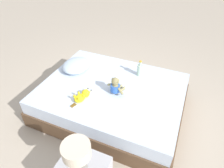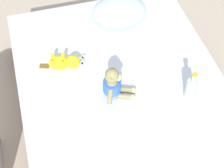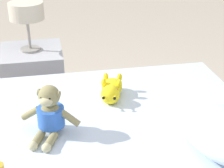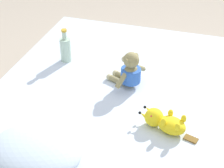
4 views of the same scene
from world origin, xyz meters
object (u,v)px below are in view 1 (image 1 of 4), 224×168
at_px(bedside_lamp, 76,151).
at_px(glass_bottle, 140,70).
at_px(bed, 112,99).
at_px(pillow, 76,65).
at_px(plush_yellow_creature, 82,96).
at_px(plush_monkey, 116,87).

bearing_deg(bedside_lamp, glass_bottle, -2.26).
bearing_deg(bedside_lamp, bed, 9.32).
relative_size(glass_bottle, bedside_lamp, 0.69).
distance_m(pillow, bedside_lamp, 1.59).
height_order(pillow, glass_bottle, glass_bottle).
distance_m(plush_yellow_creature, bedside_lamp, 0.94).
bearing_deg(bedside_lamp, pillow, 32.44).
relative_size(bed, pillow, 4.01).
relative_size(plush_monkey, bedside_lamp, 0.80).
bearing_deg(plush_yellow_creature, bed, -34.28).
relative_size(plush_yellow_creature, bedside_lamp, 0.96).
bearing_deg(plush_monkey, plush_yellow_creature, 129.56).
distance_m(pillow, plush_yellow_creature, 0.67).
distance_m(bed, plush_yellow_creature, 0.51).
bearing_deg(bed, bedside_lamp, -170.68).
bearing_deg(plush_monkey, glass_bottle, -18.51).
xyz_separation_m(bed, bedside_lamp, (-1.16, -0.19, 0.49)).
bearing_deg(glass_bottle, bed, 148.22).
xyz_separation_m(bed, glass_bottle, (0.41, -0.25, 0.31)).
relative_size(bed, bedside_lamp, 5.56).
distance_m(bed, glass_bottle, 0.57).
distance_m(bed, bedside_lamp, 1.27).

